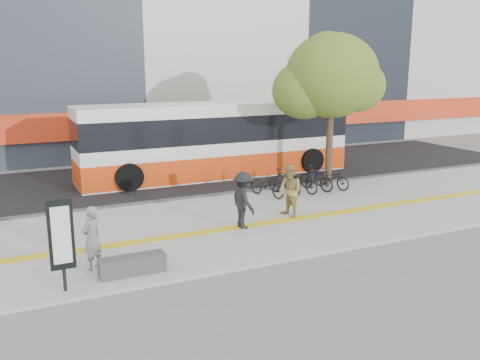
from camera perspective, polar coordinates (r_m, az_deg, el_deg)
name	(u,v)px	position (r m, az deg, el deg)	size (l,w,h in m)	color
ground	(213,246)	(14.76, -3.02, -7.28)	(120.00, 120.00, 0.00)	slate
sidewalk	(195,229)	(16.07, -5.07, -5.47)	(40.00, 7.00, 0.08)	gray
tactile_strip	(200,233)	(15.61, -4.43, -5.84)	(40.00, 0.45, 0.01)	yellow
street	(135,181)	(23.02, -11.59, -0.12)	(40.00, 8.00, 0.06)	black
curb	(162,202)	(19.25, -8.71, -2.40)	(40.00, 0.25, 0.14)	#39393B
bench	(132,265)	(12.85, -11.86, -9.21)	(1.60, 0.45, 0.45)	#39393B
signboard	(61,236)	(11.97, -19.23, -5.91)	(0.55, 0.10, 2.20)	black
street_tree	(330,78)	(21.60, 9.92, 11.13)	(4.40, 3.80, 6.31)	#3E291C
bus	(216,142)	(23.39, -2.66, 4.28)	(12.41, 2.94, 3.30)	white
bicycle_row	(300,181)	(20.42, 6.72, -0.08)	(4.11, 1.82, 1.00)	black
seated_woman	(92,238)	(13.18, -16.13, -6.19)	(0.59, 0.39, 1.61)	black
pedestrian_tan	(290,191)	(17.03, 5.58, -1.23)	(0.85, 0.66, 1.75)	#9B8548
pedestrian_dark	(243,200)	(15.80, 0.39, -2.25)	(1.14, 0.66, 1.76)	black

